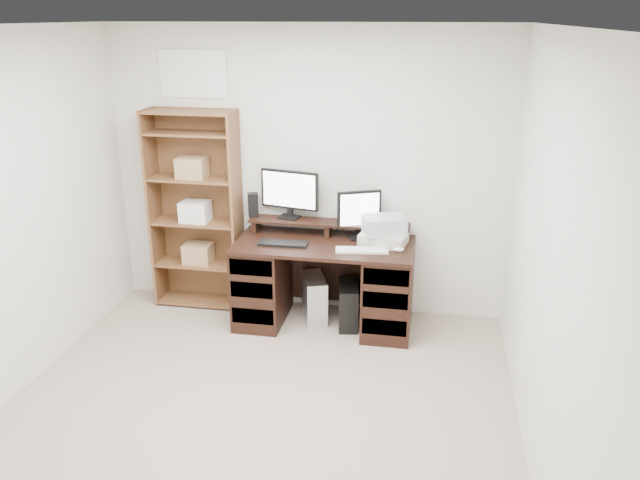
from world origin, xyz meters
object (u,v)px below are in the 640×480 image
(desk, at_px, (324,282))
(tower_black, at_px, (348,305))
(monitor_small, at_px, (359,213))
(tower_silver, at_px, (314,298))
(monitor_wide, at_px, (290,192))
(bookshelf, at_px, (196,209))
(printer, at_px, (383,238))

(desk, relative_size, tower_black, 3.74)
(monitor_small, relative_size, tower_black, 1.03)
(desk, height_order, tower_black, desk)
(tower_silver, bearing_deg, monitor_wide, 123.09)
(tower_silver, height_order, bookshelf, bookshelf)
(monitor_wide, bearing_deg, tower_silver, -25.55)
(monitor_small, distance_m, tower_black, 0.81)
(printer, bearing_deg, desk, -162.42)
(monitor_wide, bearing_deg, bookshelf, -164.66)
(monitor_wide, xyz_separation_m, tower_silver, (0.25, -0.19, -0.91))
(printer, height_order, tower_black, printer)
(tower_silver, bearing_deg, tower_black, -31.66)
(desk, distance_m, monitor_wide, 0.84)
(monitor_small, bearing_deg, tower_black, -130.46)
(monitor_small, xyz_separation_m, printer, (0.22, -0.12, -0.18))
(monitor_wide, relative_size, bookshelf, 0.29)
(desk, height_order, tower_silver, desk)
(printer, height_order, bookshelf, bookshelf)
(monitor_small, distance_m, bookshelf, 1.47)
(desk, bearing_deg, bookshelf, 169.99)
(monitor_wide, relative_size, monitor_small, 1.28)
(monitor_wide, bearing_deg, printer, -1.42)
(printer, bearing_deg, monitor_small, 162.34)
(tower_silver, bearing_deg, bookshelf, 153.18)
(monitor_small, height_order, tower_black, monitor_small)
(tower_silver, bearing_deg, desk, -53.74)
(printer, xyz_separation_m, tower_black, (-0.28, -0.06, -0.61))
(tower_silver, xyz_separation_m, tower_black, (0.31, -0.07, -0.01))
(monitor_wide, bearing_deg, desk, -24.65)
(tower_silver, bearing_deg, monitor_small, -2.79)
(monitor_small, bearing_deg, bookshelf, 155.82)
(tower_black, bearing_deg, printer, 3.68)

